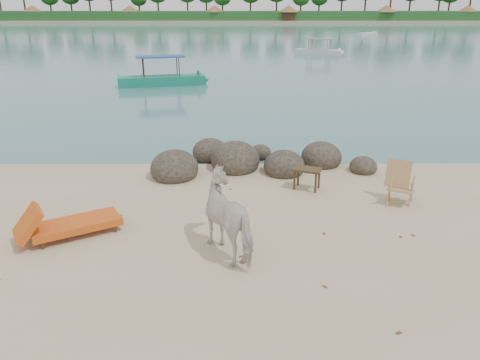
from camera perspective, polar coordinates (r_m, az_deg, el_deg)
The scene contains 12 objects.
water at distance 97.56m, azimuth -0.28°, elevation 17.82°, with size 400.00×400.00×0.00m, color #396773.
far_shore at distance 177.51m, azimuth -0.23°, elevation 19.02°, with size 420.00×90.00×1.40m, color tan.
far_scenery at distance 144.16m, azimuth -0.23°, elevation 19.93°, with size 420.00×18.00×9.50m.
boulders at distance 13.77m, azimuth 0.81°, elevation 2.23°, with size 6.47×3.06×1.08m.
cow at distance 8.90m, azimuth -0.85°, elevation -4.54°, with size 0.83×1.82×1.54m, color silver.
side_table at distance 12.28m, azimuth 8.14°, elevation 0.02°, with size 0.70×0.45×0.56m, color #322514, non-canonical shape.
lounge_chair at distance 10.33m, azimuth -19.43°, elevation -4.73°, with size 2.24×0.78×0.67m, color orange, non-canonical shape.
deck_chair at distance 11.83m, azimuth 19.06°, elevation -0.61°, with size 0.64×0.70×1.00m, color tan, non-canonical shape.
boat_near at distance 29.41m, azimuth -9.68°, elevation 14.14°, with size 5.83×1.31×2.85m, color #14775F, non-canonical shape.
boat_mid at distance 48.57m, azimuth 9.68°, elevation 16.37°, with size 5.22×1.17×2.56m, color silver, non-canonical shape.
boat_far at distance 82.13m, azimuth 15.27°, elevation 16.84°, with size 4.88×1.10×0.57m, color silver, non-canonical shape.
dead_leaves at distance 8.58m, azimuth -1.07°, elevation -11.35°, with size 8.04×6.71×0.00m.
Camera 1 is at (0.17, -7.45, 4.53)m, focal length 35.00 mm.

